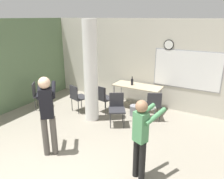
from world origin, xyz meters
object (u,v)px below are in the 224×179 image
(chair_near_pillar, at_px, (78,96))
(chair_table_front, at_px, (117,107))
(chair_table_left, at_px, (104,97))
(person_playing_side, at_px, (141,134))
(chair_table_right, at_px, (153,104))
(bottle_on_table, at_px, (132,82))
(person_playing_front, at_px, (47,110))
(folding_table, at_px, (137,87))
(chair_by_left_wall, at_px, (39,94))

(chair_near_pillar, distance_m, chair_table_front, 1.47)
(chair_near_pillar, xyz_separation_m, chair_table_left, (0.74, 0.33, 0.00))
(person_playing_side, bearing_deg, chair_table_right, 103.84)
(chair_near_pillar, height_order, chair_table_left, same)
(bottle_on_table, height_order, chair_near_pillar, bottle_on_table)
(person_playing_front, bearing_deg, person_playing_side, 6.98)
(folding_table, height_order, person_playing_front, person_playing_front)
(chair_by_left_wall, xyz_separation_m, person_playing_side, (4.06, -1.40, 0.40))
(bottle_on_table, distance_m, chair_near_pillar, 1.78)
(chair_table_left, bearing_deg, person_playing_front, -87.29)
(chair_near_pillar, bearing_deg, folding_table, 37.58)
(folding_table, relative_size, chair_table_left, 1.75)
(bottle_on_table, distance_m, chair_table_left, 1.05)
(chair_by_left_wall, bearing_deg, folding_table, 30.00)
(chair_table_front, distance_m, person_playing_front, 2.07)
(folding_table, bearing_deg, chair_by_left_wall, -150.00)
(person_playing_front, bearing_deg, chair_table_front, 72.52)
(chair_table_right, height_order, chair_by_left_wall, same)
(chair_table_front, xyz_separation_m, person_playing_front, (-0.60, -1.91, 0.51))
(chair_table_front, bearing_deg, chair_by_left_wall, -174.33)
(person_playing_front, bearing_deg, chair_table_right, 62.13)
(person_playing_front, bearing_deg, folding_table, 78.71)
(chair_by_left_wall, distance_m, person_playing_side, 4.32)
(folding_table, xyz_separation_m, chair_table_left, (-0.76, -0.82, -0.20))
(bottle_on_table, height_order, chair_table_right, bottle_on_table)
(bottle_on_table, height_order, person_playing_front, person_playing_front)
(chair_near_pillar, bearing_deg, chair_table_left, 24.16)
(chair_near_pillar, xyz_separation_m, chair_by_left_wall, (-1.23, -0.42, 0.00))
(bottle_on_table, relative_size, chair_table_front, 0.32)
(chair_table_right, distance_m, chair_table_left, 1.52)
(bottle_on_table, xyz_separation_m, chair_near_pillar, (-1.32, -1.13, -0.36))
(bottle_on_table, xyz_separation_m, chair_table_front, (0.14, -1.28, -0.36))
(bottle_on_table, relative_size, chair_table_right, 0.32)
(chair_table_right, bearing_deg, bottle_on_table, 148.61)
(chair_near_pillar, distance_m, person_playing_side, 3.39)
(chair_near_pillar, relative_size, chair_by_left_wall, 1.00)
(chair_table_right, bearing_deg, chair_table_left, -171.27)
(person_playing_front, bearing_deg, bottle_on_table, 81.71)
(chair_table_left, distance_m, person_playing_front, 2.45)
(folding_table, bearing_deg, chair_table_left, -132.67)
(folding_table, relative_size, chair_table_front, 1.75)
(bottle_on_table, relative_size, chair_near_pillar, 0.32)
(folding_table, relative_size, person_playing_front, 0.87)
(bottle_on_table, height_order, chair_by_left_wall, bottle_on_table)
(chair_near_pillar, bearing_deg, chair_by_left_wall, -161.10)
(bottle_on_table, xyz_separation_m, chair_table_right, (0.92, -0.56, -0.36))
(chair_by_left_wall, bearing_deg, person_playing_side, -19.04)
(folding_table, height_order, chair_table_right, chair_table_right)
(chair_table_front, distance_m, chair_table_left, 0.87)
(chair_near_pillar, bearing_deg, chair_table_right, 14.09)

